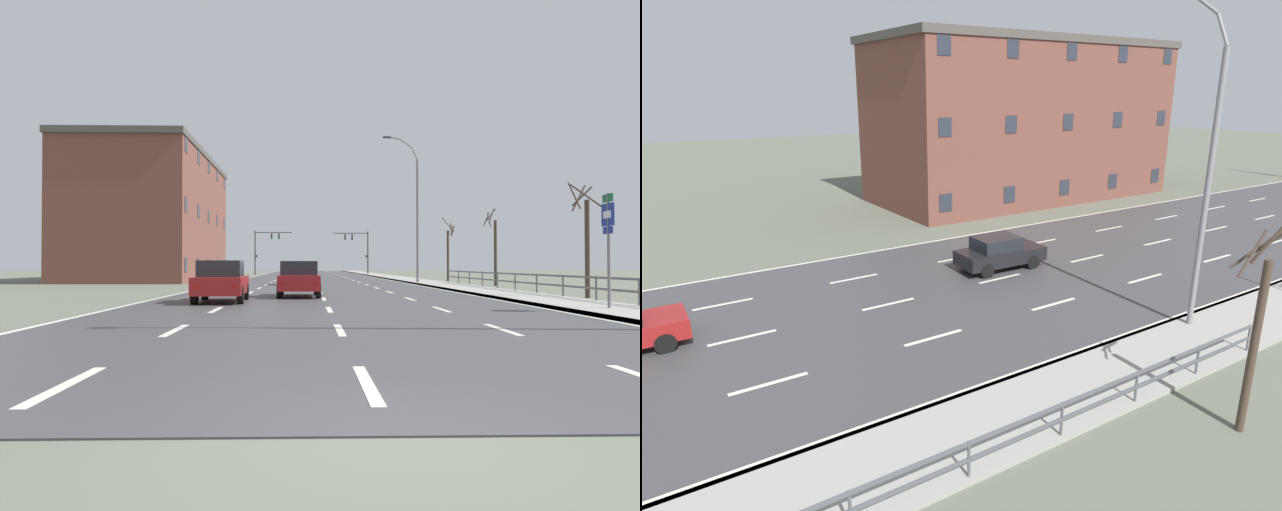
{
  "view_description": "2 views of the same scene",
  "coord_description": "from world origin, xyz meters",
  "views": [
    {
      "loc": [
        -0.71,
        -4.59,
        1.42
      ],
      "look_at": [
        0.96,
        63.63,
        2.53
      ],
      "focal_mm": 31.55,
      "sensor_mm": 36.0,
      "label": 1
    },
    {
      "loc": [
        17.7,
        20.9,
        8.01
      ],
      "look_at": [
        0.0,
        32.41,
        1.43
      ],
      "focal_mm": 29.98,
      "sensor_mm": 36.0,
      "label": 2
    }
  ],
  "objects": [
    {
      "name": "street_lamp_midground",
      "position": [
        7.43,
        37.03,
        5.38
      ],
      "size": [
        2.69,
        0.24,
        11.03
      ],
      "color": "slate",
      "rests_on": "ground"
    },
    {
      "name": "bare_tree_mid",
      "position": [
        11.94,
        32.79,
        2.51
      ],
      "size": [
        1.14,
        1.33,
        5.27
      ],
      "color": "#423328",
      "rests_on": "ground"
    },
    {
      "name": "car_distant",
      "position": [
        -1.17,
        35.24,
        0.8
      ],
      "size": [
        1.98,
        4.17,
        1.57
      ],
      "rotation": [
        0.0,
        0.0,
        -0.04
      ],
      "color": "black",
      "rests_on": "ground"
    },
    {
      "name": "brick_building",
      "position": [
        -14.76,
        47.35,
        5.75
      ],
      "size": [
        10.29,
        22.51,
        11.49
      ],
      "color": "brown",
      "rests_on": "ground"
    },
    {
      "name": "ground_plane",
      "position": [
        0.0,
        48.0,
        -0.06
      ],
      "size": [
        160.0,
        160.0,
        0.12
      ],
      "color": "#5B6051"
    }
  ]
}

